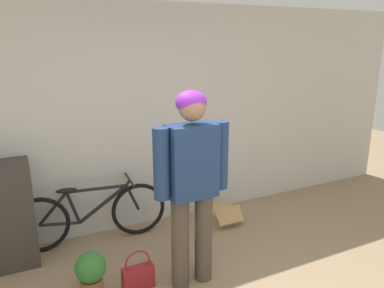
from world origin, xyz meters
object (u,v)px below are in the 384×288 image
Objects in this scene: bicycle at (91,215)px; person at (192,176)px; cardboard_box at (222,214)px; potted_plant at (91,271)px; handbag at (138,276)px.

person is at bearing -53.90° from bicycle.
cardboard_box is 1.10× the size of potted_plant.
potted_plant is (-0.39, 0.11, 0.10)m from handbag.
person is at bearing -15.02° from potted_plant.
bicycle is at bearing 101.58° from handbag.
bicycle is at bearing 77.89° from potted_plant.
bicycle is 3.82× the size of cardboard_box.
cardboard_box is at bearing 31.19° from handbag.
bicycle reaches higher than potted_plant.
person reaches higher than handbag.
handbag reaches higher than cardboard_box.
bicycle is at bearing 120.13° from person.
handbag is 0.86× the size of cardboard_box.
person is 4.70× the size of handbag.
cardboard_box is (1.57, -0.17, -0.26)m from bicycle.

